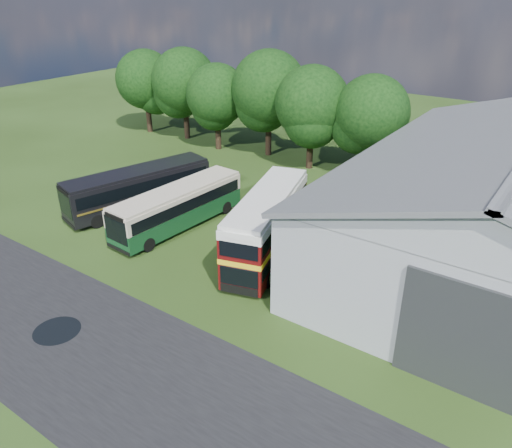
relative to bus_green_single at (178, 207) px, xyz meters
The scene contains 15 objects.
ground 9.74m from the bus_green_single, 63.04° to the right, with size 120.00×120.00×0.00m, color #203410.
asphalt_road 13.80m from the bus_green_single, 57.55° to the right, with size 60.00×8.00×0.02m, color black.
puddle 12.02m from the bus_green_single, 76.11° to the right, with size 2.20×2.20×0.01m, color black.
tree_far_left 24.53m from the bus_green_single, 140.39° to the left, with size 6.12×6.12×8.64m.
tree_left_a 21.42m from the bus_green_single, 130.58° to the left, with size 6.46×6.46×9.12m.
tree_left_b 17.65m from the bus_green_single, 120.06° to the left, with size 5.78×5.78×8.16m.
tree_mid 17.28m from the bus_green_single, 102.63° to the left, with size 6.80×6.80×9.60m.
tree_right_a 15.85m from the bus_green_single, 84.88° to the left, with size 6.26×6.26×8.83m.
tree_right_b 17.69m from the bus_green_single, 68.33° to the left, with size 5.98×5.98×8.45m.
shrub_front 10.40m from the bus_green_single, 14.52° to the right, with size 1.70×1.70×1.70m, color #194714.
shrub_mid 10.09m from the bus_green_single, ahead, with size 1.60×1.60×1.60m, color #194714.
shrub_back 10.17m from the bus_green_single, ahead, with size 1.80×1.80×1.80m, color #194714.
bus_green_single is the anchor object (origin of this frame).
bus_maroon_double 7.08m from the bus_green_single, ahead, with size 4.90×9.71×4.05m.
bus_dark_single 4.45m from the bus_green_single, behind, with size 5.22×10.91×2.93m.
Camera 1 is at (17.11, -13.12, 14.99)m, focal length 35.00 mm.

